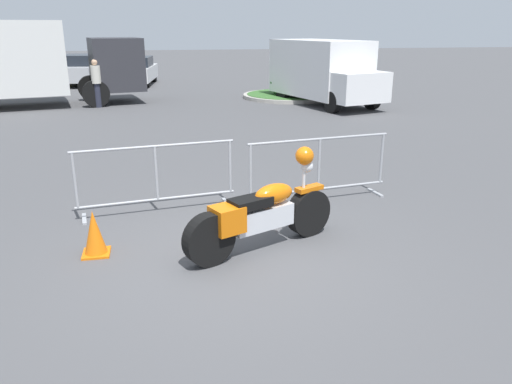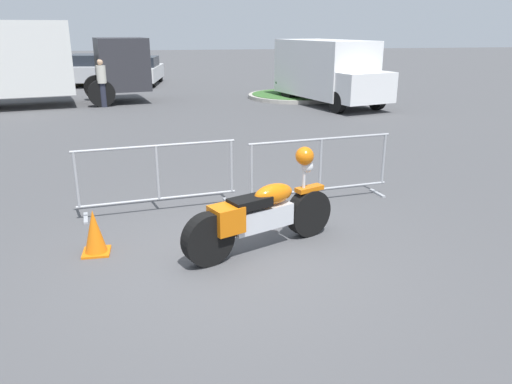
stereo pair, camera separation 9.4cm
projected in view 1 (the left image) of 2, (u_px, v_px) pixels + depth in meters
The scene contains 12 objects.
ground_plane at pixel (237, 259), 6.25m from camera, with size 120.00×120.00×0.00m, color #4C4C4F.
motorcycle at pixel (262, 214), 6.41m from camera, with size 2.13×1.09×1.27m.
crowd_barrier_near at pixel (156, 177), 7.70m from camera, with size 2.46×0.75×1.07m.
crowd_barrier_far at pixel (319, 168), 8.19m from camera, with size 2.46×0.75×1.07m.
box_truck at pixel (17, 61), 17.50m from camera, with size 7.99×3.71×2.98m.
delivery_van at pixel (323, 70), 18.38m from camera, with size 3.25×5.34×2.31m.
parked_car_yellow at pixel (22, 72), 23.96m from camera, with size 2.21×4.32×1.40m.
parked_car_silver at pixel (81, 69), 24.94m from camera, with size 2.30×4.50×1.46m.
parked_car_white at pixel (136, 71), 24.81m from camera, with size 2.15×4.21×1.37m.
pedestrian at pixel (96, 81), 17.75m from camera, with size 0.46×0.46×1.69m.
planter_island at pixel (289, 89), 20.50m from camera, with size 3.85×3.85×1.23m.
traffic_cone at pixel (94, 233), 6.30m from camera, with size 0.34×0.34×0.59m.
Camera 1 is at (-0.88, -5.60, 2.77)m, focal length 35.00 mm.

